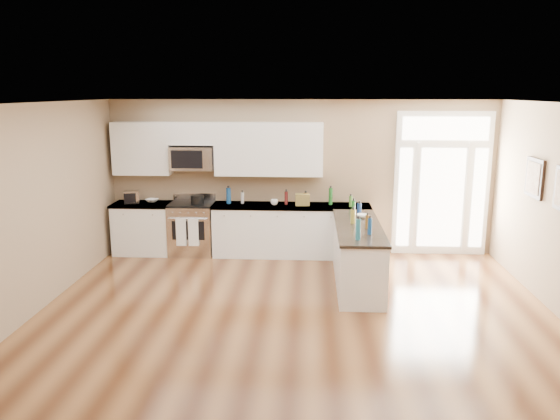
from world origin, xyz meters
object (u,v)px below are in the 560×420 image
at_px(peninsula_cabinet, 357,257).
at_px(kitchen_range, 192,228).
at_px(stockpot, 197,199).
at_px(toaster_oven, 132,197).

bearing_deg(peninsula_cabinet, kitchen_range, 153.48).
distance_m(peninsula_cabinet, stockpot, 3.15).
height_order(peninsula_cabinet, kitchen_range, kitchen_range).
relative_size(peninsula_cabinet, kitchen_range, 2.15).
relative_size(kitchen_range, toaster_oven, 4.03).
xyz_separation_m(kitchen_range, toaster_oven, (-1.09, 0.00, 0.58)).
distance_m(stockpot, toaster_oven, 1.23).
distance_m(kitchen_range, stockpot, 0.58).
xyz_separation_m(peninsula_cabinet, kitchen_range, (-2.90, 1.45, 0.04)).
height_order(kitchen_range, toaster_oven, toaster_oven).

